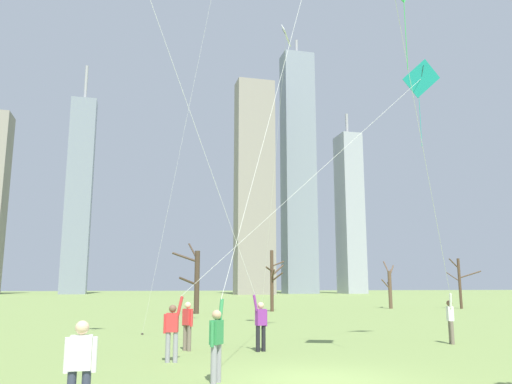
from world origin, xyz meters
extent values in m
plane|color=#7A934C|center=(0.00, 0.00, 0.00)|extent=(400.00, 400.00, 0.00)
cylinder|color=black|center=(0.10, 5.37, 0.42)|extent=(0.14, 0.14, 0.85)
cylinder|color=black|center=(-0.11, 5.31, 0.42)|extent=(0.14, 0.14, 0.85)
cube|color=purple|center=(0.00, 5.34, 1.12)|extent=(0.38, 0.29, 0.54)
sphere|color=beige|center=(0.00, 5.34, 1.51)|extent=(0.22, 0.22, 0.22)
cylinder|color=purple|center=(0.20, 5.40, 1.09)|extent=(0.09, 0.09, 0.55)
cylinder|color=purple|center=(-0.20, 5.28, 1.59)|extent=(0.22, 0.14, 0.56)
cylinder|color=silver|center=(-3.43, 4.48, 9.95)|extent=(6.46, 1.62, 16.20)
cylinder|color=gray|center=(-2.48, 0.12, 0.42)|extent=(0.14, 0.14, 0.85)
cylinder|color=gray|center=(-2.34, 0.30, 0.42)|extent=(0.14, 0.14, 0.85)
cube|color=#338C4C|center=(-2.41, 0.21, 1.12)|extent=(0.37, 0.39, 0.54)
sphere|color=tan|center=(-2.41, 0.21, 1.51)|extent=(0.22, 0.22, 0.22)
cylinder|color=#338C4C|center=(-2.54, 0.04, 1.09)|extent=(0.09, 0.09, 0.55)
cylinder|color=#338C4C|center=(-2.28, 0.38, 1.59)|extent=(0.20, 0.22, 0.56)
cylinder|color=silver|center=(0.35, 2.91, 9.91)|extent=(5.27, 5.09, 16.14)
cylinder|color=#726656|center=(7.59, 5.81, 0.42)|extent=(0.14, 0.14, 0.85)
cylinder|color=#726656|center=(7.51, 5.60, 0.42)|extent=(0.14, 0.14, 0.85)
cube|color=white|center=(7.55, 5.71, 1.12)|extent=(0.30, 0.39, 0.54)
sphere|color=brown|center=(7.55, 5.71, 1.51)|extent=(0.22, 0.22, 0.22)
cylinder|color=white|center=(7.62, 5.90, 1.09)|extent=(0.09, 0.09, 0.55)
cylinder|color=white|center=(7.48, 5.51, 1.59)|extent=(0.15, 0.22, 0.56)
cylinder|color=green|center=(2.82, 0.02, 9.16)|extent=(0.02, 0.02, 2.22)
cylinder|color=silver|center=(5.03, 2.87, 6.34)|extent=(4.90, 5.29, 8.99)
cylinder|color=gray|center=(-3.23, 3.61, 0.42)|extent=(0.14, 0.14, 0.85)
cylinder|color=gray|center=(-3.01, 3.55, 0.42)|extent=(0.14, 0.14, 0.85)
cube|color=red|center=(-3.12, 3.58, 1.12)|extent=(0.38, 0.28, 0.54)
sphere|color=brown|center=(-3.12, 3.58, 1.51)|extent=(0.22, 0.22, 0.22)
cylinder|color=red|center=(-3.32, 3.63, 1.09)|extent=(0.09, 0.09, 0.55)
cylinder|color=red|center=(-2.92, 3.53, 1.59)|extent=(0.22, 0.14, 0.56)
cube|color=teal|center=(6.23, 4.62, 10.03)|extent=(1.50, 0.40, 1.47)
cylinder|color=black|center=(6.23, 4.62, 10.03)|extent=(0.06, 0.35, 0.95)
cylinder|color=teal|center=(6.21, 4.82, 8.43)|extent=(0.02, 0.02, 2.09)
cylinder|color=silver|center=(1.66, 4.07, 5.94)|extent=(9.16, 1.11, 8.19)
cylinder|color=#726656|center=(-2.44, 6.22, 0.42)|extent=(0.14, 0.14, 0.85)
cylinder|color=#726656|center=(-2.32, 6.03, 0.42)|extent=(0.14, 0.14, 0.85)
cube|color=red|center=(-2.38, 6.13, 1.12)|extent=(0.35, 0.39, 0.54)
sphere|color=beige|center=(-2.38, 6.13, 1.51)|extent=(0.22, 0.22, 0.22)
cylinder|color=red|center=(-2.49, 6.31, 1.09)|extent=(0.09, 0.09, 0.55)
cylinder|color=red|center=(-2.27, 5.95, 1.09)|extent=(0.09, 0.09, 0.55)
cube|color=white|center=(-5.14, -2.85, 1.12)|extent=(0.34, 0.21, 0.54)
sphere|color=beige|center=(-5.14, -2.85, 1.51)|extent=(0.22, 0.22, 0.22)
cylinder|color=white|center=(-4.93, -2.86, 1.09)|extent=(0.09, 0.09, 0.55)
cylinder|color=white|center=(-5.35, -2.85, 1.09)|extent=(0.09, 0.09, 0.55)
cylinder|color=silver|center=(-2.13, 11.67, 9.21)|extent=(3.06, 1.28, 18.33)
cylinder|color=#3F3833|center=(-3.65, 12.31, 0.04)|extent=(0.10, 0.10, 0.08)
cube|color=white|center=(2.69, 10.52, 14.32)|extent=(0.54, 1.11, 1.13)
cylinder|color=black|center=(2.69, 10.52, 14.32)|extent=(0.41, 0.03, 0.70)
cylinder|color=silver|center=(2.81, 13.52, 7.18)|extent=(0.25, 6.00, 14.29)
cylinder|color=#3F3833|center=(2.92, 16.51, 0.04)|extent=(0.10, 0.10, 0.08)
cylinder|color=#423326|center=(0.98, 28.82, 2.44)|extent=(0.41, 0.41, 4.88)
cylinder|color=#423326|center=(1.05, 29.38, 3.63)|extent=(0.29, 1.21, 1.04)
cylinder|color=#423326|center=(0.04, 29.24, 4.38)|extent=(2.01, 1.03, 0.87)
cylinder|color=#423326|center=(0.27, 28.53, 2.49)|extent=(1.54, 0.77, 0.70)
cylinder|color=#423326|center=(0.71, 29.48, 4.86)|extent=(0.70, 1.45, 1.44)
cylinder|color=#4C3828|center=(7.68, 30.76, 2.58)|extent=(0.29, 0.29, 5.16)
cylinder|color=#4C3828|center=(8.27, 30.93, 4.01)|extent=(1.25, 0.46, 0.53)
cylinder|color=#4C3828|center=(7.66, 30.34, 3.09)|extent=(0.17, 0.94, 0.88)
cylinder|color=#4C3828|center=(8.25, 30.96, 3.45)|extent=(1.26, 0.56, 1.02)
cylinder|color=#4C3828|center=(7.32, 30.37, 3.54)|extent=(0.86, 0.92, 0.46)
cylinder|color=#4C3828|center=(8.03, 30.33, 2.88)|extent=(0.84, 1.00, 0.79)
cylinder|color=brown|center=(20.09, 33.10, 1.77)|extent=(0.34, 0.34, 3.53)
cylinder|color=brown|center=(20.27, 33.94, 3.86)|extent=(0.50, 1.77, 1.36)
cylinder|color=brown|center=(20.50, 33.70, 3.45)|extent=(0.92, 1.29, 0.56)
cylinder|color=brown|center=(19.61, 32.97, 2.27)|extent=(1.07, 0.39, 0.98)
cylinder|color=brown|center=(20.61, 33.62, 3.55)|extent=(1.19, 1.20, 1.20)
cylinder|color=brown|center=(20.23, 33.53, 2.13)|extent=(0.43, 0.98, 0.73)
cylinder|color=#4C3828|center=(26.40, 31.18, 2.36)|extent=(0.26, 0.26, 4.72)
cylinder|color=#4C3828|center=(27.33, 30.79, 3.19)|extent=(1.94, 0.90, 0.76)
cylinder|color=#4C3828|center=(25.87, 31.11, 4.22)|extent=(1.15, 0.25, 0.99)
cylinder|color=#4C3828|center=(25.93, 31.49, 2.98)|extent=(1.03, 0.73, 0.92)
cube|color=#9EA3AD|center=(54.56, 116.26, 21.88)|extent=(5.63, 7.57, 43.75)
cylinder|color=#99999E|center=(54.56, 116.26, 46.96)|extent=(0.80, 0.80, 6.43)
cube|color=gray|center=(-17.04, 124.41, 25.27)|extent=(6.33, 5.48, 50.55)
cylinder|color=#99999E|center=(-17.04, 124.41, 55.49)|extent=(0.80, 0.80, 9.89)
cube|color=gray|center=(25.62, 108.65, 26.81)|extent=(9.41, 5.50, 53.62)
cube|color=gray|center=(40.49, 118.19, 33.62)|extent=(8.59, 6.11, 67.25)
cylinder|color=#99999E|center=(40.49, 118.19, 69.62)|extent=(0.80, 0.80, 4.74)
camera|label=1|loc=(-4.50, -11.77, 2.18)|focal=35.76mm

